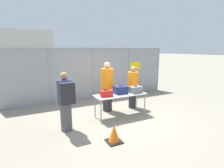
{
  "coord_description": "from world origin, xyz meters",
  "views": [
    {
      "loc": [
        -2.77,
        -5.25,
        2.33
      ],
      "look_at": [
        0.01,
        0.4,
        1.05
      ],
      "focal_mm": 28.0,
      "sensor_mm": 36.0,
      "label": 1
    }
  ],
  "objects": [
    {
      "name": "ground_plane",
      "position": [
        0.0,
        0.0,
        0.0
      ],
      "size": [
        120.0,
        120.0,
        0.0
      ],
      "primitive_type": "plane",
      "color": "gray"
    },
    {
      "name": "fence_section",
      "position": [
        0.02,
        2.35,
        1.23
      ],
      "size": [
        7.76,
        0.07,
        2.36
      ],
      "color": "gray",
      "rests_on": "ground_plane"
    },
    {
      "name": "inspection_table",
      "position": [
        0.04,
        -0.2,
        0.73
      ],
      "size": [
        1.79,
        0.65,
        0.8
      ],
      "color": "#B2B2AD",
      "rests_on": "ground_plane"
    },
    {
      "name": "suitcase_red",
      "position": [
        -0.51,
        -0.24,
        0.9
      ],
      "size": [
        0.42,
        0.26,
        0.23
      ],
      "color": "red",
      "rests_on": "inspection_table"
    },
    {
      "name": "suitcase_navy",
      "position": [
        0.09,
        -0.12,
        0.93
      ],
      "size": [
        0.45,
        0.33,
        0.29
      ],
      "color": "navy",
      "rests_on": "inspection_table"
    },
    {
      "name": "suitcase_grey",
      "position": [
        0.61,
        -0.26,
        0.91
      ],
      "size": [
        0.44,
        0.3,
        0.25
      ],
      "color": "slate",
      "rests_on": "inspection_table"
    },
    {
      "name": "traveler_hooded",
      "position": [
        -1.86,
        -0.48,
        0.94
      ],
      "size": [
        0.42,
        0.65,
        1.7
      ],
      "rotation": [
        0.0,
        0.0,
        0.36
      ],
      "color": "#4C4C51",
      "rests_on": "ground_plane"
    },
    {
      "name": "security_worker_near",
      "position": [
        -0.12,
        0.53,
        0.96
      ],
      "size": [
        0.46,
        0.46,
        1.85
      ],
      "rotation": [
        0.0,
        0.0,
        2.98
      ],
      "color": "#2D2D33",
      "rests_on": "ground_plane"
    },
    {
      "name": "security_worker_far",
      "position": [
        0.93,
        0.41,
        0.86
      ],
      "size": [
        0.41,
        0.41,
        1.66
      ],
      "rotation": [
        0.0,
        0.0,
        3.28
      ],
      "color": "#2D2D33",
      "rests_on": "ground_plane"
    },
    {
      "name": "utility_trailer",
      "position": [
        0.79,
        4.6,
        0.4
      ],
      "size": [
        4.14,
        2.3,
        0.66
      ],
      "color": "silver",
      "rests_on": "ground_plane"
    },
    {
      "name": "distant_hangar",
      "position": [
        -6.48,
        31.94,
        2.66
      ],
      "size": [
        16.36,
        11.56,
        5.32
      ],
      "color": "#B2B7B2",
      "rests_on": "ground_plane"
    },
    {
      "name": "traffic_cone",
      "position": [
        -0.93,
        -1.63,
        0.22
      ],
      "size": [
        0.38,
        0.38,
        0.47
      ],
      "color": "black",
      "rests_on": "ground_plane"
    }
  ]
}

